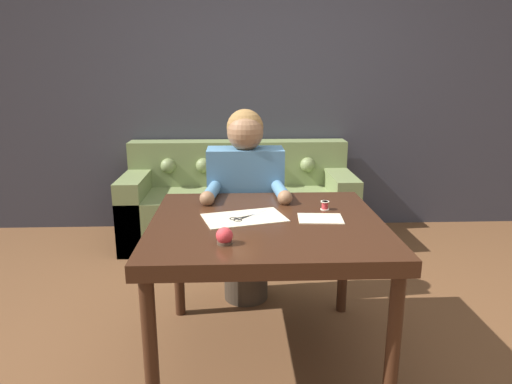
{
  "coord_description": "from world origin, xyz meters",
  "views": [
    {
      "loc": [
        -0.27,
        -2.1,
        1.43
      ],
      "look_at": [
        -0.18,
        0.11,
        0.84
      ],
      "focal_mm": 32.0,
      "sensor_mm": 36.0,
      "label": 1
    }
  ],
  "objects_px": {
    "dining_table": "(267,235)",
    "thread_spool": "(325,205)",
    "person": "(246,205)",
    "couch": "(239,205)",
    "scissors": "(245,217)",
    "pin_cushion": "(224,236)"
  },
  "relations": [
    {
      "from": "dining_table",
      "to": "pin_cushion",
      "type": "height_order",
      "value": "pin_cushion"
    },
    {
      "from": "thread_spool",
      "to": "person",
      "type": "bearing_deg",
      "value": 130.19
    },
    {
      "from": "person",
      "to": "pin_cushion",
      "type": "xyz_separation_m",
      "value": [
        -0.1,
        -0.93,
        0.14
      ]
    },
    {
      "from": "couch",
      "to": "thread_spool",
      "type": "xyz_separation_m",
      "value": [
        0.44,
        -1.57,
        0.46
      ]
    },
    {
      "from": "dining_table",
      "to": "couch",
      "type": "bearing_deg",
      "value": 94.31
    },
    {
      "from": "couch",
      "to": "thread_spool",
      "type": "distance_m",
      "value": 1.69
    },
    {
      "from": "dining_table",
      "to": "thread_spool",
      "type": "height_order",
      "value": "thread_spool"
    },
    {
      "from": "dining_table",
      "to": "thread_spool",
      "type": "bearing_deg",
      "value": 27.61
    },
    {
      "from": "scissors",
      "to": "pin_cushion",
      "type": "distance_m",
      "value": 0.36
    },
    {
      "from": "dining_table",
      "to": "person",
      "type": "bearing_deg",
      "value": 98.03
    },
    {
      "from": "person",
      "to": "pin_cushion",
      "type": "relative_size",
      "value": 16.96
    },
    {
      "from": "couch",
      "to": "scissors",
      "type": "xyz_separation_m",
      "value": [
        0.03,
        -1.69,
        0.44
      ]
    },
    {
      "from": "dining_table",
      "to": "thread_spool",
      "type": "xyz_separation_m",
      "value": [
        0.31,
        0.16,
        0.1
      ]
    },
    {
      "from": "scissors",
      "to": "pin_cushion",
      "type": "xyz_separation_m",
      "value": [
        -0.09,
        -0.34,
        0.03
      ]
    },
    {
      "from": "thread_spool",
      "to": "pin_cushion",
      "type": "distance_m",
      "value": 0.68
    },
    {
      "from": "dining_table",
      "to": "person",
      "type": "height_order",
      "value": "person"
    },
    {
      "from": "dining_table",
      "to": "pin_cushion",
      "type": "relative_size",
      "value": 15.43
    },
    {
      "from": "scissors",
      "to": "pin_cushion",
      "type": "height_order",
      "value": "pin_cushion"
    },
    {
      "from": "pin_cushion",
      "to": "thread_spool",
      "type": "bearing_deg",
      "value": 42.58
    },
    {
      "from": "couch",
      "to": "pin_cushion",
      "type": "bearing_deg",
      "value": -91.76
    },
    {
      "from": "thread_spool",
      "to": "pin_cushion",
      "type": "height_order",
      "value": "pin_cushion"
    },
    {
      "from": "thread_spool",
      "to": "couch",
      "type": "bearing_deg",
      "value": 105.65
    }
  ]
}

